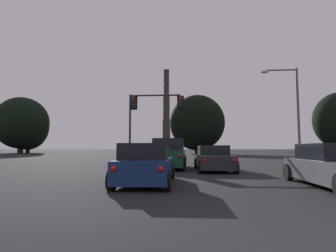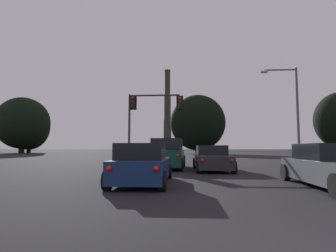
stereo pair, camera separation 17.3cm
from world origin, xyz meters
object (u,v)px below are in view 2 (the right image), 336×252
at_px(traffic_light_overhead_left, 147,111).
at_px(smokestack, 167,118).
at_px(sedan_right_lane_second, 333,167).
at_px(street_lamp, 291,104).
at_px(sedan_center_lane_front, 212,159).
at_px(hatchback_left_lane_second, 143,165).
at_px(suv_left_lane_front, 168,154).

distance_m(traffic_light_overhead_left, smokestack, 155.05).
relative_size(sedan_right_lane_second, street_lamp, 0.61).
xyz_separation_m(sedan_center_lane_front, traffic_light_overhead_left, (-4.75, 6.46, 3.77)).
relative_size(sedan_center_lane_front, hatchback_left_lane_second, 1.15).
distance_m(sedan_right_lane_second, street_lamp, 13.67).
relative_size(traffic_light_overhead_left, street_lamp, 0.75).
height_order(sedan_center_lane_front, hatchback_left_lane_second, hatchback_left_lane_second).
height_order(sedan_right_lane_second, traffic_light_overhead_left, traffic_light_overhead_left).
distance_m(suv_left_lane_front, street_lamp, 11.45).
height_order(sedan_center_lane_front, sedan_right_lane_second, same).
bearing_deg(sedan_center_lane_front, sedan_right_lane_second, -63.61).
distance_m(suv_left_lane_front, smokestack, 160.80).
distance_m(hatchback_left_lane_second, sedan_right_lane_second, 6.32).
xyz_separation_m(traffic_light_overhead_left, smokestack, (-9.69, 153.81, 17.02)).
height_order(sedan_center_lane_front, smokestack, smokestack).
relative_size(hatchback_left_lane_second, traffic_light_overhead_left, 0.71).
distance_m(suv_left_lane_front, hatchback_left_lane_second, 7.15).
bearing_deg(smokestack, sedan_center_lane_front, -84.85).
height_order(hatchback_left_lane_second, street_lamp, street_lamp).
bearing_deg(sedan_right_lane_second, suv_left_lane_front, 129.61).
xyz_separation_m(sedan_center_lane_front, sedan_right_lane_second, (3.31, -6.37, 0.00)).
distance_m(suv_left_lane_front, traffic_light_overhead_left, 6.66).
relative_size(sedan_right_lane_second, smokestack, 0.09).
bearing_deg(smokestack, street_lamp, -82.10).
xyz_separation_m(sedan_right_lane_second, smokestack, (-17.75, 166.64, 20.79)).
xyz_separation_m(suv_left_lane_front, hatchback_left_lane_second, (-0.37, -7.13, -0.23)).
bearing_deg(sedan_center_lane_front, hatchback_left_lane_second, -117.99).
bearing_deg(traffic_light_overhead_left, suv_left_lane_front, -67.88).
bearing_deg(smokestack, traffic_light_overhead_left, -86.40).
height_order(sedan_center_lane_front, street_lamp, street_lamp).
distance_m(sedan_right_lane_second, traffic_light_overhead_left, 15.62).
bearing_deg(sedan_right_lane_second, traffic_light_overhead_left, 123.77).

